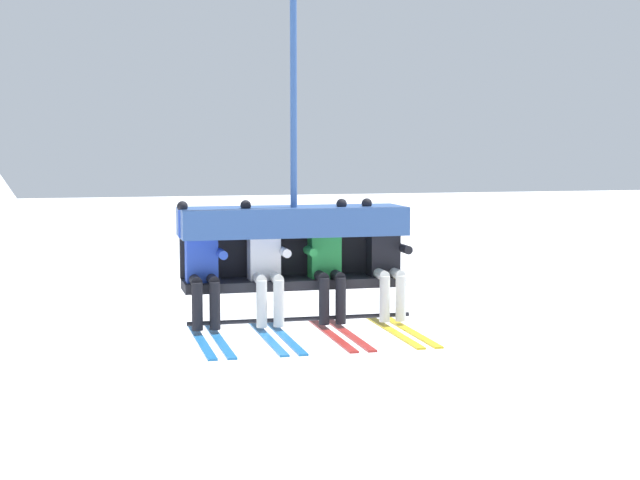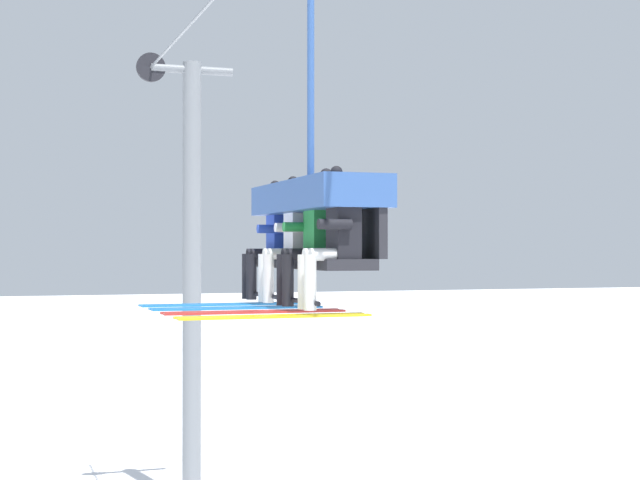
# 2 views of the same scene
# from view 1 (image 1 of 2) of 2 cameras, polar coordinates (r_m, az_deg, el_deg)

# --- Properties ---
(chairlift_chair) EXTENTS (2.38, 0.74, 4.05)m
(chairlift_chair) POSITION_cam_1_polar(r_m,az_deg,el_deg) (10.36, -1.62, 0.52)
(chairlift_chair) COLOR #232328
(skier_blue) EXTENTS (0.48, 1.70, 1.34)m
(skier_blue) POSITION_cam_1_polar(r_m,az_deg,el_deg) (10.02, -6.85, -1.47)
(skier_blue) COLOR #2847B7
(skier_white) EXTENTS (0.48, 1.70, 1.34)m
(skier_white) POSITION_cam_1_polar(r_m,az_deg,el_deg) (10.12, -3.18, -1.37)
(skier_white) COLOR silver
(skier_green) EXTENTS (0.48, 1.70, 1.34)m
(skier_green) POSITION_cam_1_polar(r_m,az_deg,el_deg) (10.26, 0.44, -1.26)
(skier_green) COLOR #23843D
(skier_black) EXTENTS (0.48, 1.70, 1.34)m
(skier_black) POSITION_cam_1_polar(r_m,az_deg,el_deg) (10.44, 3.88, -1.15)
(skier_black) COLOR black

